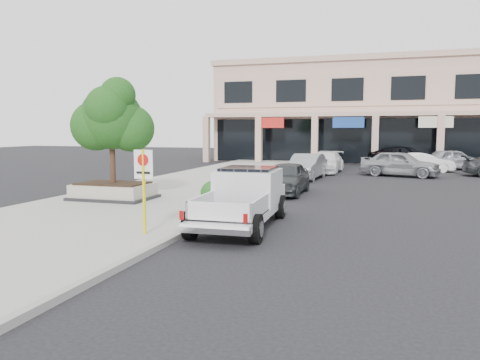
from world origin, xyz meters
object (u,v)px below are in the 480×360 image
pickup_truck (241,199)px  lot_car_d (406,157)px  planter_tree (116,119)px  no_parking_sign (144,180)px  lot_car_a (400,163)px  curb_car_c (326,162)px  curb_car_b (306,167)px  lot_car_e (453,159)px  curb_car_a (286,178)px  lot_car_b (423,163)px  planter (114,191)px  curb_car_d (326,160)px

pickup_truck → lot_car_d: (5.83, 26.75, -0.08)m
planter_tree → no_parking_sign: 7.28m
lot_car_a → curb_car_c: bearing=90.5°
no_parking_sign → curb_car_b: size_ratio=0.50×
lot_car_e → curb_car_c: bearing=98.0°
no_parking_sign → lot_car_a: bearing=70.8°
lot_car_e → no_parking_sign: bearing=135.1°
curb_car_a → lot_car_b: (6.97, 14.02, -0.07)m
curb_car_c → lot_car_a: (4.87, -1.29, 0.10)m
planter → curb_car_c: size_ratio=0.64×
planter_tree → curb_car_b: size_ratio=0.86×
planter_tree → curb_car_d: bearing=72.5°
curb_car_c → lot_car_e: lot_car_e is taller
planter_tree → pickup_truck: planter_tree is taller
planter → pickup_truck: pickup_truck is taller
curb_car_c → lot_car_b: curb_car_c is taller
curb_car_b → curb_car_d: 8.20m
planter → lot_car_e: bearing=54.1°
curb_car_a → lot_car_d: (6.05, 18.90, 0.06)m
curb_car_c → lot_car_b: 6.97m
curb_car_c → curb_car_d: (-0.38, 3.41, -0.06)m
planter_tree → lot_car_b: planter_tree is taller
curb_car_c → planter: bearing=-109.5°
no_parking_sign → curb_car_d: 25.18m
curb_car_c → lot_car_e: bearing=33.5°
pickup_truck → planter_tree: bearing=149.9°
curb_car_c → lot_car_e: 10.24m
lot_car_b → curb_car_a: bearing=139.2°
lot_car_e → planter_tree: bearing=121.6°
planter → curb_car_d: size_ratio=0.66×
planter → curb_car_a: 7.78m
curb_car_c → lot_car_b: bearing=23.7°
pickup_truck → lot_car_d: 27.38m
planter → no_parking_sign: (4.42, -5.46, 1.16)m
planter → curb_car_b: 12.96m
planter → curb_car_d: curb_car_d is taller
planter → pickup_truck: 7.19m
planter_tree → curb_car_a: planter_tree is taller
pickup_truck → curb_car_a: size_ratio=1.29×
no_parking_sign → curb_car_b: (1.66, 16.90, -0.87)m
curb_car_a → lot_car_e: size_ratio=0.96×
curb_car_a → curb_car_c: curb_car_a is taller
no_parking_sign → curb_car_d: no_parking_sign is taller
curb_car_d → lot_car_d: lot_car_d is taller
curb_car_a → lot_car_b: 15.66m
lot_car_d → curb_car_d: bearing=105.5°
planter → curb_car_c: (6.67, 16.22, 0.26)m
pickup_truck → curb_car_c: bearing=87.0°
curb_car_a → curb_car_c: 11.56m
planter → curb_car_d: bearing=72.2°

